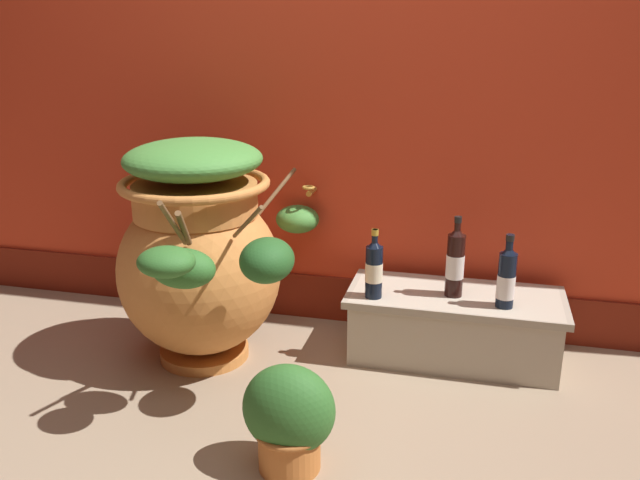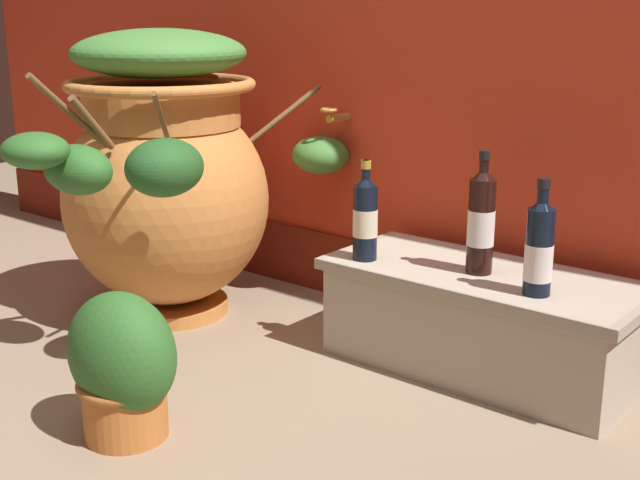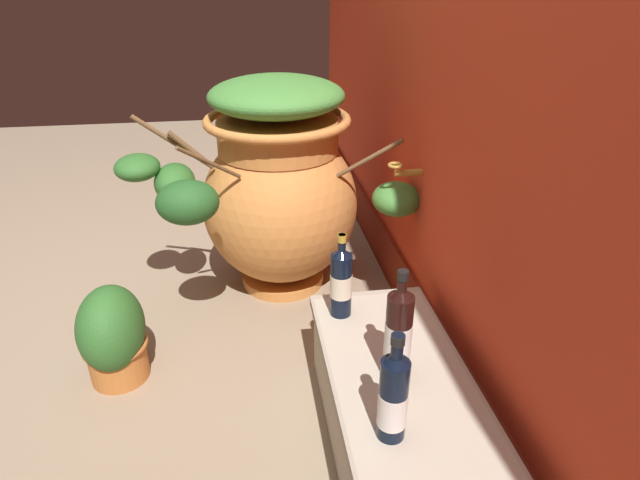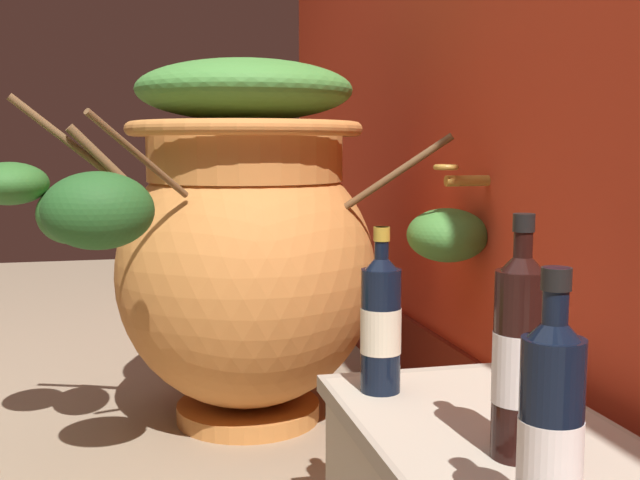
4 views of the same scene
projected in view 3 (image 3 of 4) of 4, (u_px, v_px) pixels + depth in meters
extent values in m
plane|color=gray|center=(127.00, 367.00, 1.91)|extent=(7.00, 7.00, 0.00)
cube|color=maroon|center=(422.00, 317.00, 2.00)|extent=(4.40, 0.02, 0.21)
cylinder|color=#B28433|center=(408.00, 173.00, 1.90)|extent=(0.02, 0.10, 0.02)
torus|color=#B28433|center=(395.00, 165.00, 1.88)|extent=(0.06, 0.06, 0.01)
cylinder|color=#CC7F3D|center=(283.00, 276.00, 2.43)|extent=(0.37, 0.37, 0.04)
ellipsoid|color=#CC7F3D|center=(280.00, 204.00, 2.26)|extent=(0.65, 0.65, 0.68)
cylinder|color=#CC7F3D|center=(278.00, 136.00, 2.13)|extent=(0.49, 0.49, 0.13)
torus|color=#CC7F3D|center=(277.00, 120.00, 2.10)|extent=(0.59, 0.59, 0.04)
cylinder|color=brown|center=(191.00, 150.00, 1.99)|extent=(0.06, 0.16, 0.17)
ellipsoid|color=#2D6628|center=(175.00, 182.00, 2.02)|extent=(0.23, 0.15, 0.14)
cylinder|color=brown|center=(172.00, 142.00, 1.97)|extent=(0.07, 0.27, 0.23)
ellipsoid|color=#2D6628|center=(137.00, 167.00, 1.96)|extent=(0.19, 0.17, 0.09)
cylinder|color=brown|center=(369.00, 159.00, 1.99)|extent=(0.13, 0.23, 0.19)
ellipsoid|color=#428438|center=(396.00, 199.00, 2.00)|extent=(0.19, 0.18, 0.12)
cylinder|color=brown|center=(210.00, 163.00, 1.82)|extent=(0.19, 0.20, 0.19)
ellipsoid|color=#235623|center=(188.00, 202.00, 1.77)|extent=(0.18, 0.21, 0.15)
ellipsoid|color=#428438|center=(276.00, 96.00, 2.05)|extent=(0.53, 0.53, 0.15)
cube|color=#B2A893|center=(397.00, 415.00, 1.51)|extent=(0.83, 0.37, 0.28)
cube|color=#A09785|center=(401.00, 381.00, 1.46)|extent=(0.88, 0.39, 0.03)
cylinder|color=black|center=(393.00, 400.00, 1.22)|extent=(0.07, 0.07, 0.22)
cone|color=black|center=(396.00, 359.00, 1.17)|extent=(0.07, 0.07, 0.04)
cylinder|color=black|center=(397.00, 349.00, 1.16)|extent=(0.03, 0.03, 0.08)
cylinder|color=black|center=(398.00, 340.00, 1.14)|extent=(0.03, 0.03, 0.02)
cylinder|color=silver|center=(392.00, 408.00, 1.24)|extent=(0.07, 0.07, 0.09)
cylinder|color=black|center=(341.00, 285.00, 1.67)|extent=(0.07, 0.07, 0.21)
cone|color=black|center=(342.00, 252.00, 1.62)|extent=(0.07, 0.07, 0.04)
cylinder|color=black|center=(342.00, 245.00, 1.61)|extent=(0.02, 0.02, 0.07)
cylinder|color=#B7932D|center=(342.00, 238.00, 1.59)|extent=(0.03, 0.03, 0.02)
cylinder|color=beige|center=(341.00, 285.00, 1.67)|extent=(0.07, 0.07, 0.08)
cylinder|color=black|center=(398.00, 338.00, 1.40)|extent=(0.07, 0.07, 0.26)
cone|color=black|center=(402.00, 293.00, 1.33)|extent=(0.07, 0.07, 0.04)
cylinder|color=black|center=(402.00, 284.00, 1.32)|extent=(0.03, 0.03, 0.08)
cylinder|color=black|center=(403.00, 275.00, 1.31)|extent=(0.03, 0.03, 0.02)
cylinder|color=silver|center=(398.00, 339.00, 1.40)|extent=(0.07, 0.07, 0.10)
cylinder|color=#C17033|center=(118.00, 359.00, 1.83)|extent=(0.20, 0.20, 0.15)
torus|color=#B2672E|center=(115.00, 345.00, 1.81)|extent=(0.22, 0.22, 0.02)
ellipsoid|color=#2D6628|center=(111.00, 328.00, 1.77)|extent=(0.29, 0.22, 0.29)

